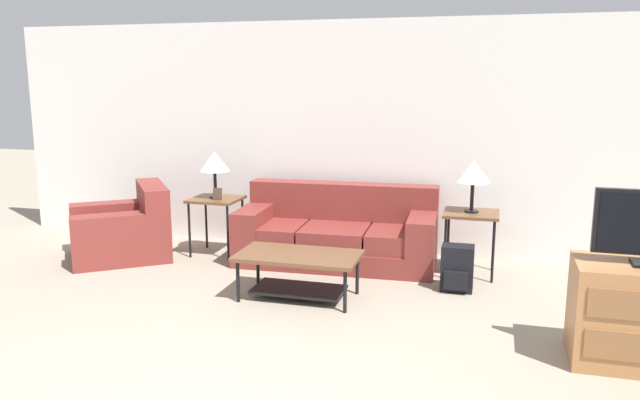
{
  "coord_description": "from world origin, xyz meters",
  "views": [
    {
      "loc": [
        1.57,
        -2.48,
        1.96
      ],
      "look_at": [
        -0.03,
        3.24,
        0.8
      ],
      "focal_mm": 35.0,
      "sensor_mm": 36.0,
      "label": 1
    }
  ],
  "objects_px": {
    "couch": "(338,235)",
    "table_lamp_right": "(473,172)",
    "armchair": "(124,232)",
    "side_table_left": "(216,204)",
    "backpack": "(457,269)",
    "side_table_right": "(471,219)",
    "coffee_table": "(299,265)",
    "table_lamp_left": "(214,162)"
  },
  "relations": [
    {
      "from": "armchair",
      "to": "side_table_left",
      "type": "relative_size",
      "value": 2.13
    },
    {
      "from": "side_table_left",
      "to": "side_table_right",
      "type": "height_order",
      "value": "same"
    },
    {
      "from": "side_table_right",
      "to": "backpack",
      "type": "height_order",
      "value": "side_table_right"
    },
    {
      "from": "coffee_table",
      "to": "backpack",
      "type": "xyz_separation_m",
      "value": [
        1.37,
        0.6,
        -0.1
      ]
    },
    {
      "from": "couch",
      "to": "backpack",
      "type": "xyz_separation_m",
      "value": [
        1.3,
        -0.61,
        -0.08
      ]
    },
    {
      "from": "table_lamp_right",
      "to": "backpack",
      "type": "height_order",
      "value": "table_lamp_right"
    },
    {
      "from": "couch",
      "to": "armchair",
      "type": "relative_size",
      "value": 1.55
    },
    {
      "from": "coffee_table",
      "to": "side_table_right",
      "type": "distance_m",
      "value": 1.86
    },
    {
      "from": "armchair",
      "to": "coffee_table",
      "type": "relative_size",
      "value": 1.26
    },
    {
      "from": "coffee_table",
      "to": "table_lamp_right",
      "type": "relative_size",
      "value": 2.1
    },
    {
      "from": "couch",
      "to": "side_table_right",
      "type": "relative_size",
      "value": 3.3
    },
    {
      "from": "couch",
      "to": "side_table_right",
      "type": "bearing_deg",
      "value": -3.17
    },
    {
      "from": "backpack",
      "to": "couch",
      "type": "bearing_deg",
      "value": 154.96
    },
    {
      "from": "side_table_right",
      "to": "backpack",
      "type": "relative_size",
      "value": 1.49
    },
    {
      "from": "couch",
      "to": "table_lamp_left",
      "type": "bearing_deg",
      "value": -176.82
    },
    {
      "from": "coffee_table",
      "to": "side_table_right",
      "type": "height_order",
      "value": "side_table_right"
    },
    {
      "from": "couch",
      "to": "backpack",
      "type": "distance_m",
      "value": 1.44
    },
    {
      "from": "armchair",
      "to": "coffee_table",
      "type": "distance_m",
      "value": 2.4
    },
    {
      "from": "couch",
      "to": "side_table_right",
      "type": "distance_m",
      "value": 1.42
    },
    {
      "from": "couch",
      "to": "table_lamp_right",
      "type": "xyz_separation_m",
      "value": [
        1.39,
        -0.08,
        0.76
      ]
    },
    {
      "from": "side_table_right",
      "to": "couch",
      "type": "bearing_deg",
      "value": 176.83
    },
    {
      "from": "coffee_table",
      "to": "side_table_left",
      "type": "xyz_separation_m",
      "value": [
        -1.33,
        1.13,
        0.27
      ]
    },
    {
      "from": "table_lamp_right",
      "to": "backpack",
      "type": "bearing_deg",
      "value": -99.44
    },
    {
      "from": "armchair",
      "to": "table_lamp_left",
      "type": "relative_size",
      "value": 2.64
    },
    {
      "from": "couch",
      "to": "coffee_table",
      "type": "distance_m",
      "value": 1.21
    },
    {
      "from": "side_table_left",
      "to": "table_lamp_right",
      "type": "height_order",
      "value": "table_lamp_right"
    },
    {
      "from": "coffee_table",
      "to": "backpack",
      "type": "distance_m",
      "value": 1.49
    },
    {
      "from": "coffee_table",
      "to": "table_lamp_right",
      "type": "bearing_deg",
      "value": 37.77
    },
    {
      "from": "couch",
      "to": "table_lamp_right",
      "type": "distance_m",
      "value": 1.59
    },
    {
      "from": "backpack",
      "to": "side_table_left",
      "type": "bearing_deg",
      "value": 168.82
    },
    {
      "from": "side_table_left",
      "to": "armchair",
      "type": "bearing_deg",
      "value": -158.6
    },
    {
      "from": "armchair",
      "to": "side_table_right",
      "type": "xyz_separation_m",
      "value": [
        3.73,
        0.37,
        0.3
      ]
    },
    {
      "from": "couch",
      "to": "side_table_right",
      "type": "height_order",
      "value": "couch"
    },
    {
      "from": "table_lamp_left",
      "to": "table_lamp_right",
      "type": "distance_m",
      "value": 2.78
    },
    {
      "from": "side_table_right",
      "to": "table_lamp_left",
      "type": "height_order",
      "value": "table_lamp_left"
    },
    {
      "from": "side_table_right",
      "to": "table_lamp_left",
      "type": "xyz_separation_m",
      "value": [
        -2.78,
        0.0,
        0.47
      ]
    },
    {
      "from": "armchair",
      "to": "table_lamp_left",
      "type": "bearing_deg",
      "value": 21.4
    },
    {
      "from": "side_table_left",
      "to": "table_lamp_right",
      "type": "bearing_deg",
      "value": 0.0
    },
    {
      "from": "table_lamp_left",
      "to": "table_lamp_right",
      "type": "height_order",
      "value": "same"
    },
    {
      "from": "side_table_right",
      "to": "armchair",
      "type": "bearing_deg",
      "value": -174.3
    },
    {
      "from": "couch",
      "to": "table_lamp_left",
      "type": "xyz_separation_m",
      "value": [
        -1.39,
        -0.08,
        0.76
      ]
    },
    {
      "from": "side_table_left",
      "to": "couch",
      "type": "bearing_deg",
      "value": 3.18
    }
  ]
}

